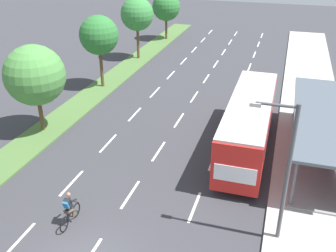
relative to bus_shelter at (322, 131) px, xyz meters
The scene contains 13 objects.
median_strip 19.59m from the bus_shelter, 156.06° to the left, with size 2.60×52.00×0.12m, color #4C7038.
sidewalk_right 8.12m from the bus_shelter, 92.02° to the left, with size 4.50×52.00×0.15m, color #ADAAA3.
lane_divider_left 15.05m from the bus_shelter, 150.76° to the left, with size 0.14×49.76×0.01m.
lane_divider_center 12.14m from the bus_shelter, 142.57° to the left, with size 0.14×49.76×0.01m.
lane_divider_right 9.65m from the bus_shelter, 129.58° to the left, with size 0.14×49.76×0.01m.
bus_shelter is the anchor object (origin of this frame).
bus 4.29m from the bus_shelter, behind, with size 2.54×11.29×3.37m.
cyclist 15.06m from the bus_shelter, 139.18° to the right, with size 0.46×1.82×1.71m.
median_tree_second 18.31m from the bus_shelter, behind, with size 3.99×3.99×5.95m.
median_tree_third 19.41m from the bus_shelter, 158.39° to the left, with size 3.31×3.31×6.19m.
median_tree_fourth 24.23m from the bus_shelter, 138.19° to the left, with size 3.43×3.43×6.38m.
median_tree_fifth 30.64m from the bus_shelter, 125.13° to the left, with size 3.45×3.45×5.71m.
streetlight 8.50m from the bus_shelter, 104.81° to the right, with size 1.91×0.24×6.50m.
Camera 1 is at (6.86, -10.14, 12.45)m, focal length 41.49 mm.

